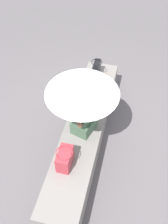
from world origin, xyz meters
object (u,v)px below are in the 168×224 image
person_seated (84,112)px  parasol (82,87)px  shoulder_bag_spare (96,69)px  magazine (86,103)px  tote_bag_canvas (65,158)px  handbag_black (101,82)px

person_seated → parasol: size_ratio=0.90×
shoulder_bag_spare → magazine: shoulder_bag_spare is taller
person_seated → shoulder_bag_spare: (-1.23, -0.07, -0.23)m
tote_bag_canvas → shoulder_bag_spare: (-1.87, 0.03, 0.02)m
parasol → magazine: bearing=-172.9°
shoulder_bag_spare → tote_bag_canvas: bearing=-1.0°
handbag_black → shoulder_bag_spare: bearing=-154.4°
person_seated → handbag_black: person_seated is taller
parasol → shoulder_bag_spare: (-1.21, -0.04, -0.69)m
person_seated → shoulder_bag_spare: person_seated is taller
tote_bag_canvas → shoulder_bag_spare: shoulder_bag_spare is taller
handbag_black → shoulder_bag_spare: 0.31m
parasol → magazine: (-0.51, -0.06, -0.85)m
parasol → tote_bag_canvas: (0.67, -0.07, -0.71)m
person_seated → tote_bag_canvas: 0.69m
magazine → tote_bag_canvas: bearing=-1.3°
parasol → handbag_black: bearing=174.4°
parasol → handbag_black: 1.18m
shoulder_bag_spare → magazine: size_ratio=1.17×
person_seated → shoulder_bag_spare: bearing=-176.7°
shoulder_bag_spare → handbag_black: bearing=25.6°
parasol → magazine: 0.99m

